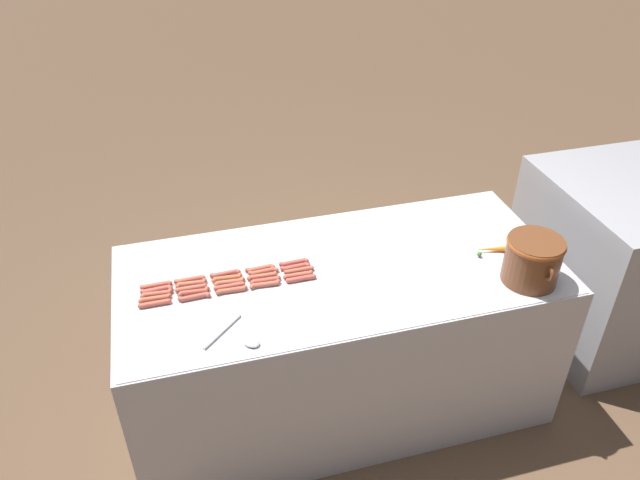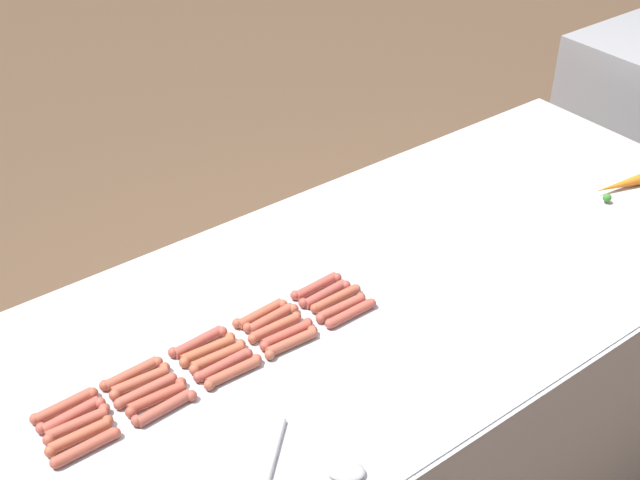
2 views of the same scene
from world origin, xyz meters
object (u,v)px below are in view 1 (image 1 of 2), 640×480
at_px(hot_dog_0, 156,285).
at_px(hot_dog_5, 156,290).
at_px(hot_dog_11, 191,288).
at_px(bean_pot, 533,258).
at_px(hot_dog_9, 295,267).
at_px(hot_dog_23, 265,284).
at_px(hot_dog_10, 157,294).
at_px(hot_dog_2, 225,274).
at_px(hot_dog_6, 191,284).
at_px(hot_dog_15, 155,298).
at_px(carrot, 493,249).
at_px(hot_dog_13, 262,276).
at_px(hot_dog_8, 263,272).
at_px(serving_spoon, 241,339).
at_px(hot_dog_1, 190,280).
at_px(hot_dog_16, 194,292).
at_px(hot_dog_22, 232,290).
at_px(hot_dog_24, 301,279).
at_px(hot_dog_17, 229,286).
at_px(hot_dog_7, 227,278).
at_px(back_cabinet, 619,260).
at_px(hot_dog_18, 265,280).
at_px(hot_dog_12, 229,282).
at_px(hot_dog_19, 298,275).
at_px(hot_dog_3, 260,268).
at_px(hot_dog_4, 294,262).
at_px(hot_dog_20, 155,304).
at_px(hot_dog_14, 299,270).

bearing_deg(hot_dog_0, hot_dog_5, 0.13).
bearing_deg(hot_dog_11, bean_pot, 77.58).
xyz_separation_m(hot_dog_9, hot_dog_23, (0.09, -0.15, 0.00)).
bearing_deg(hot_dog_23, hot_dog_11, -100.70).
distance_m(hot_dog_10, hot_dog_23, 0.45).
bearing_deg(hot_dog_10, hot_dog_2, 101.66).
relative_size(hot_dog_6, hot_dog_15, 1.00).
bearing_deg(carrot, hot_dog_13, -94.82).
height_order(hot_dog_2, hot_dog_5, same).
xyz_separation_m(hot_dog_8, carrot, (0.12, 1.04, 0.00)).
xyz_separation_m(hot_dog_6, serving_spoon, (0.38, 0.15, -0.00)).
bearing_deg(hot_dog_8, hot_dog_23, -6.36).
bearing_deg(hot_dog_1, hot_dog_16, 5.36).
height_order(hot_dog_1, hot_dog_8, same).
distance_m(hot_dog_22, hot_dog_24, 0.30).
bearing_deg(hot_dog_17, hot_dog_11, -100.72).
bearing_deg(bean_pot, hot_dog_7, -105.13).
bearing_deg(hot_dog_2, hot_dog_0, -89.48).
xyz_separation_m(hot_dog_7, hot_dog_17, (0.06, 0.00, 0.00)).
bearing_deg(hot_dog_5, hot_dog_17, 79.20).
bearing_deg(back_cabinet, hot_dog_18, -86.40).
relative_size(hot_dog_8, hot_dog_15, 1.00).
distance_m(hot_dog_7, hot_dog_12, 0.03).
bearing_deg(hot_dog_19, hot_dog_3, -120.57).
height_order(hot_dog_3, serving_spoon, hot_dog_3).
bearing_deg(hot_dog_3, hot_dog_19, 59.43).
bearing_deg(hot_dog_4, carrot, 80.65).
distance_m(hot_dog_9, hot_dog_12, 0.30).
xyz_separation_m(hot_dog_12, hot_dog_17, (0.03, -0.00, 0.00)).
height_order(hot_dog_22, hot_dog_23, same).
distance_m(hot_dog_7, hot_dog_8, 0.16).
xyz_separation_m(hot_dog_2, hot_dog_20, (0.12, -0.31, 0.00)).
bearing_deg(hot_dog_16, hot_dog_12, 100.00).
relative_size(hot_dog_11, hot_dog_13, 1.00).
xyz_separation_m(back_cabinet, hot_dog_8, (0.06, -1.97, 0.37)).
distance_m(hot_dog_0, hot_dog_3, 0.45).
bearing_deg(back_cabinet, hot_dog_9, -87.92).
xyz_separation_m(hot_dog_20, hot_dog_22, (-0.00, 0.32, 0.00)).
bearing_deg(bean_pot, hot_dog_24, -104.83).
relative_size(hot_dog_3, hot_dog_23, 1.00).
height_order(hot_dog_6, hot_dog_22, same).
bearing_deg(hot_dog_22, hot_dog_20, -89.40).
distance_m(hot_dog_14, hot_dog_23, 0.17).
height_order(hot_dog_4, hot_dog_8, same).
relative_size(hot_dog_0, hot_dog_4, 1.00).
relative_size(hot_dog_2, hot_dog_19, 1.00).
xyz_separation_m(hot_dog_20, serving_spoon, (0.29, 0.31, -0.00)).
xyz_separation_m(hot_dog_5, carrot, (0.11, 1.50, 0.00)).
xyz_separation_m(hot_dog_4, hot_dog_10, (0.06, -0.60, 0.00)).
bearing_deg(hot_dog_8, back_cabinet, 91.81).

